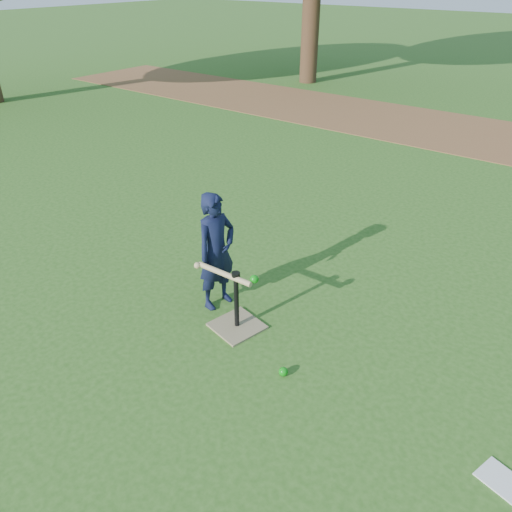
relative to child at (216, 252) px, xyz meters
The scene contains 7 objects.
ground 0.92m from the child, ahead, with size 80.00×80.00×0.00m, color #285116.
dirt_strip 7.67m from the child, 84.86° to the left, with size 24.00×3.00×0.01m, color brown.
child is the anchor object (origin of this frame).
wiffle_ball_ground 1.34m from the child, 22.33° to the right, with size 0.08×0.08×0.08m, color #0B810F.
clipboard 2.96m from the child, ahead, with size 0.30×0.23×0.01m, color silver.
batting_tee 0.67m from the child, 25.85° to the right, with size 0.51×0.51×0.61m.
swing_action 0.37m from the child, 33.23° to the right, with size 0.66×0.18×0.09m.
Camera 1 is at (2.17, -3.21, 3.00)m, focal length 35.00 mm.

